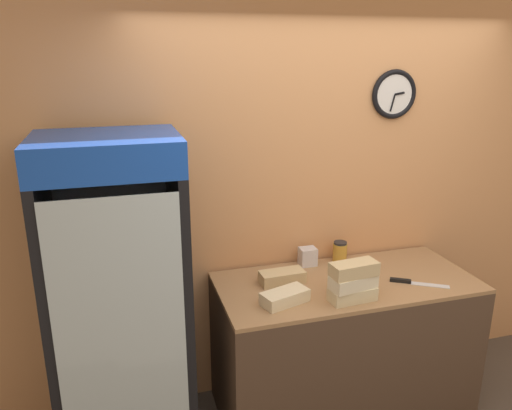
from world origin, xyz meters
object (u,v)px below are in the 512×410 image
at_px(sandwich_stack_bottom, 352,294).
at_px(sandwich_flat_left, 285,297).
at_px(sandwich_stack_middle, 353,282).
at_px(beverage_cooler, 118,287).
at_px(sandwich_stack_top, 354,269).
at_px(chefs_knife, 411,282).
at_px(sandwich_flat_right, 282,277).
at_px(napkin_dispenser, 308,257).
at_px(condiment_jar, 340,252).

height_order(sandwich_stack_bottom, sandwich_flat_left, sandwich_stack_bottom).
xyz_separation_m(sandwich_stack_middle, sandwich_flat_left, (-0.38, 0.08, -0.08)).
relative_size(beverage_cooler, sandwich_flat_left, 6.36).
relative_size(sandwich_stack_top, chefs_knife, 0.87).
xyz_separation_m(sandwich_flat_right, chefs_knife, (0.76, -0.23, -0.03)).
xyz_separation_m(sandwich_flat_left, napkin_dispenser, (0.32, 0.45, 0.02)).
xyz_separation_m(chefs_knife, condiment_jar, (-0.28, 0.43, 0.06)).
bearing_deg(condiment_jar, napkin_dispenser, 179.29).
height_order(sandwich_stack_top, sandwich_flat_right, sandwich_stack_top).
bearing_deg(sandwich_flat_left, beverage_cooler, 165.49).
relative_size(sandwich_stack_middle, chefs_knife, 0.89).
height_order(sandwich_stack_middle, sandwich_flat_right, sandwich_stack_middle).
height_order(sandwich_flat_right, chefs_knife, sandwich_flat_right).
height_order(sandwich_stack_bottom, sandwich_flat_right, sandwich_stack_bottom).
xyz_separation_m(beverage_cooler, sandwich_stack_bottom, (1.28, -0.31, -0.08)).
bearing_deg(sandwich_stack_middle, chefs_knife, 12.32).
xyz_separation_m(sandwich_stack_middle, sandwich_flat_right, (-0.31, 0.33, -0.08)).
relative_size(sandwich_stack_bottom, chefs_knife, 0.87).
distance_m(beverage_cooler, sandwich_stack_bottom, 1.32).
xyz_separation_m(beverage_cooler, napkin_dispenser, (1.22, 0.22, -0.06)).
distance_m(beverage_cooler, sandwich_flat_right, 0.98).
relative_size(sandwich_stack_top, sandwich_flat_left, 0.94).
xyz_separation_m(sandwich_stack_bottom, sandwich_flat_left, (-0.38, 0.08, -0.00)).
xyz_separation_m(sandwich_flat_left, chefs_knife, (0.83, 0.02, -0.03)).
distance_m(sandwich_stack_middle, sandwich_flat_right, 0.46).
bearing_deg(sandwich_stack_middle, beverage_cooler, 166.34).
xyz_separation_m(sandwich_stack_bottom, sandwich_stack_middle, (-0.00, 0.00, 0.08)).
height_order(beverage_cooler, chefs_knife, beverage_cooler).
bearing_deg(sandwich_stack_top, napkin_dispenser, 96.57).
height_order(sandwich_flat_left, condiment_jar, condiment_jar).
relative_size(beverage_cooler, condiment_jar, 13.59).
height_order(sandwich_stack_bottom, chefs_knife, sandwich_stack_bottom).
relative_size(chefs_knife, condiment_jar, 2.29).
bearing_deg(sandwich_stack_top, sandwich_stack_bottom, 0.00).
relative_size(sandwich_stack_middle, sandwich_flat_right, 1.02).
height_order(beverage_cooler, sandwich_stack_bottom, beverage_cooler).
bearing_deg(sandwich_stack_middle, sandwich_stack_bottom, 0.00).
distance_m(sandwich_flat_left, sandwich_flat_right, 0.26).
relative_size(sandwich_stack_bottom, condiment_jar, 1.99).
bearing_deg(chefs_knife, sandwich_flat_right, 162.97).
xyz_separation_m(sandwich_flat_right, napkin_dispenser, (0.25, 0.20, 0.02)).
xyz_separation_m(sandwich_flat_left, sandwich_flat_right, (0.07, 0.25, 0.00)).
height_order(beverage_cooler, sandwich_flat_left, beverage_cooler).
bearing_deg(sandwich_stack_middle, sandwich_stack_top, 0.00).
height_order(sandwich_stack_top, condiment_jar, sandwich_stack_top).
height_order(sandwich_stack_middle, sandwich_flat_left, sandwich_stack_middle).
bearing_deg(condiment_jar, sandwich_stack_bottom, -107.90).
relative_size(sandwich_stack_bottom, napkin_dispenser, 2.31).
bearing_deg(condiment_jar, chefs_knife, -57.48).
bearing_deg(sandwich_stack_bottom, condiment_jar, 72.10).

